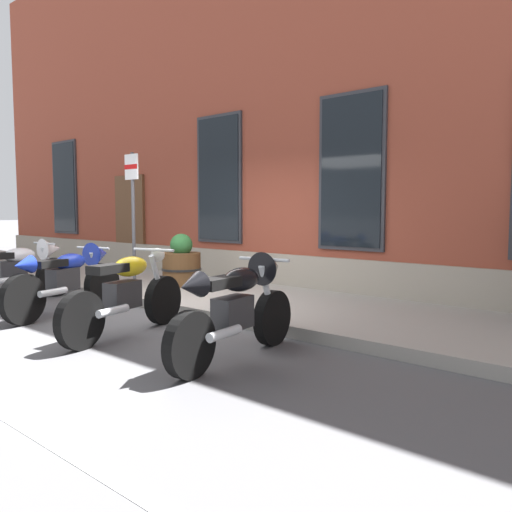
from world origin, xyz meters
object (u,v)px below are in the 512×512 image
motorcycle_white_sport (19,268)px  motorcycle_blue_sport (70,276)px  motorcycle_yellow_naked (127,294)px  parking_sign (133,200)px  barrel_planter (182,265)px  motorcycle_black_sport (240,302)px

motorcycle_white_sport → motorcycle_blue_sport: size_ratio=1.01×
motorcycle_yellow_naked → parking_sign: 3.40m
motorcycle_white_sport → parking_sign: bearing=66.5°
parking_sign → barrel_planter: parking_sign is taller
motorcycle_black_sport → barrel_planter: (-3.63, 2.30, -0.05)m
motorcycle_yellow_naked → barrel_planter: 3.17m
motorcycle_white_sport → barrel_planter: (1.35, 2.30, -0.03)m
motorcycle_blue_sport → motorcycle_black_sport: (3.39, -0.02, 0.02)m
motorcycle_white_sport → parking_sign: size_ratio=0.90×
motorcycle_blue_sport → motorcycle_yellow_naked: size_ratio=1.03×
motorcycle_black_sport → motorcycle_blue_sport: bearing=179.7°
motorcycle_yellow_naked → barrel_planter: (-1.95, 2.49, 0.02)m
motorcycle_yellow_naked → motorcycle_black_sport: motorcycle_black_sport is taller
motorcycle_blue_sport → parking_sign: parking_sign is taller
parking_sign → barrel_planter: bearing=44.2°
parking_sign → barrel_planter: 1.42m
motorcycle_yellow_naked → motorcycle_white_sport: bearing=176.7°
motorcycle_yellow_naked → barrel_planter: size_ratio=2.20×
parking_sign → motorcycle_white_sport: bearing=-113.5°
motorcycle_white_sport → motorcycle_black_sport: 4.98m
motorcycle_white_sport → barrel_planter: barrel_planter is taller
motorcycle_blue_sport → parking_sign: (-0.85, 1.69, 1.12)m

